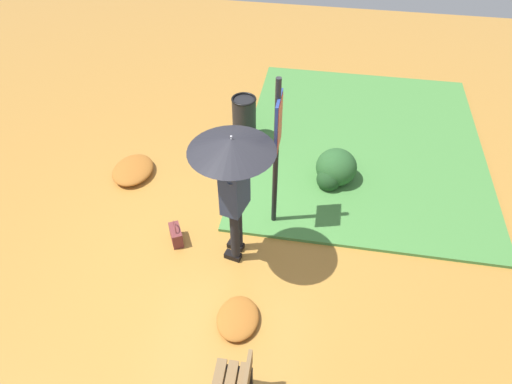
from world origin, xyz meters
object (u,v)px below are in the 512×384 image
Objects in this scene: info_sign_post at (277,141)px; handbag at (176,235)px; person_with_umbrella at (233,168)px; trash_bin at (244,119)px.

handbag is (0.59, -1.27, -1.32)m from info_sign_post.
person_with_umbrella is 2.45× the size of trash_bin.
info_sign_post is 1.92m from handbag.
trash_bin is (-1.88, -0.79, -1.03)m from info_sign_post.
info_sign_post is 2.28m from trash_bin.
person_with_umbrella is 5.53× the size of handbag.
info_sign_post is 2.76× the size of trash_bin.
handbag is 2.53m from trash_bin.
handbag is (-0.15, -0.87, -1.42)m from person_with_umbrella.
info_sign_post reaches higher than person_with_umbrella.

